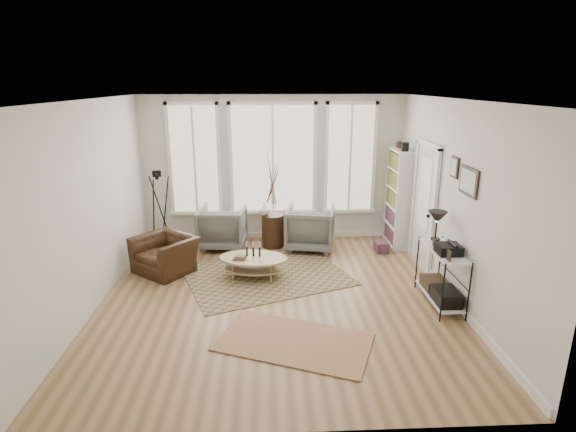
{
  "coord_description": "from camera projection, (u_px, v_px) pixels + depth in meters",
  "views": [
    {
      "loc": [
        -0.12,
        -6.16,
        3.13
      ],
      "look_at": [
        0.2,
        0.6,
        1.1
      ],
      "focal_mm": 28.0,
      "sensor_mm": 36.0,
      "label": 1
    }
  ],
  "objects": [
    {
      "name": "room",
      "position": [
        277.0,
        206.0,
        6.42
      ],
      "size": [
        5.5,
        5.54,
        2.9
      ],
      "color": "#9D774F",
      "rests_on": "ground"
    },
    {
      "name": "bay_window",
      "position": [
        273.0,
        161.0,
        8.94
      ],
      "size": [
        4.14,
        0.12,
        2.24
      ],
      "color": "#D5C786",
      "rests_on": "ground"
    },
    {
      "name": "door",
      "position": [
        424.0,
        204.0,
        7.69
      ],
      "size": [
        0.09,
        1.06,
        2.22
      ],
      "color": "silver",
      "rests_on": "ground"
    },
    {
      "name": "bookcase",
      "position": [
        398.0,
        198.0,
        8.76
      ],
      "size": [
        0.31,
        0.85,
        2.06
      ],
      "color": "white",
      "rests_on": "ground"
    },
    {
      "name": "low_shelf",
      "position": [
        441.0,
        271.0,
        6.48
      ],
      "size": [
        0.38,
        1.08,
        1.3
      ],
      "color": "white",
      "rests_on": "ground"
    },
    {
      "name": "wall_art",
      "position": [
        465.0,
        177.0,
        6.12
      ],
      "size": [
        0.04,
        0.88,
        0.44
      ],
      "color": "black",
      "rests_on": "ground"
    },
    {
      "name": "rug_main",
      "position": [
        266.0,
        275.0,
        7.55
      ],
      "size": [
        3.06,
        2.69,
        0.01
      ],
      "primitive_type": "cube",
      "rotation": [
        0.0,
        0.0,
        0.36
      ],
      "color": "brown",
      "rests_on": "ground"
    },
    {
      "name": "rug_runner",
      "position": [
        294.0,
        341.0,
        5.62
      ],
      "size": [
        2.12,
        1.66,
        0.01
      ],
      "primitive_type": "cube",
      "rotation": [
        0.0,
        0.0,
        -0.38
      ],
      "color": "brown",
      "rests_on": "ground"
    },
    {
      "name": "coffee_table",
      "position": [
        253.0,
        262.0,
        7.41
      ],
      "size": [
        1.23,
        0.89,
        0.52
      ],
      "color": "tan",
      "rests_on": "ground"
    },
    {
      "name": "armchair_left",
      "position": [
        223.0,
        227.0,
        8.75
      ],
      "size": [
        0.95,
        0.97,
        0.82
      ],
      "primitive_type": "imported",
      "rotation": [
        0.0,
        0.0,
        3.06
      ],
      "color": "slate",
      "rests_on": "ground"
    },
    {
      "name": "armchair_right",
      "position": [
        310.0,
        228.0,
        8.67
      ],
      "size": [
        1.05,
        1.07,
        0.83
      ],
      "primitive_type": "imported",
      "rotation": [
        0.0,
        0.0,
        2.95
      ],
      "color": "slate",
      "rests_on": "ground"
    },
    {
      "name": "side_table",
      "position": [
        273.0,
        203.0,
        8.65
      ],
      "size": [
        0.43,
        0.43,
        1.82
      ],
      "color": "#341F11",
      "rests_on": "ground"
    },
    {
      "name": "vase",
      "position": [
        264.0,
        208.0,
        8.68
      ],
      "size": [
        0.29,
        0.29,
        0.26
      ],
      "primitive_type": "imported",
      "rotation": [
        0.0,
        0.0,
        -0.16
      ],
      "color": "silver",
      "rests_on": "side_table"
    },
    {
      "name": "accent_chair",
      "position": [
        165.0,
        254.0,
        7.65
      ],
      "size": [
        1.25,
        1.23,
        0.61
      ],
      "primitive_type": "imported",
      "rotation": [
        0.0,
        0.0,
        -0.67
      ],
      "color": "#341F11",
      "rests_on": "ground"
    },
    {
      "name": "tripod_camera",
      "position": [
        160.0,
        214.0,
        8.55
      ],
      "size": [
        0.54,
        0.54,
        1.55
      ],
      "color": "black",
      "rests_on": "ground"
    },
    {
      "name": "book_stack_near",
      "position": [
        381.0,
        247.0,
        8.6
      ],
      "size": [
        0.25,
        0.31,
        0.2
      ],
      "primitive_type": "cube",
      "rotation": [
        0.0,
        0.0,
        0.02
      ],
      "color": "maroon",
      "rests_on": "ground"
    },
    {
      "name": "book_stack_far",
      "position": [
        382.0,
        249.0,
        8.55
      ],
      "size": [
        0.23,
        0.26,
        0.14
      ],
      "primitive_type": "cube",
      "rotation": [
        0.0,
        0.0,
        0.27
      ],
      "color": "maroon",
      "rests_on": "ground"
    }
  ]
}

